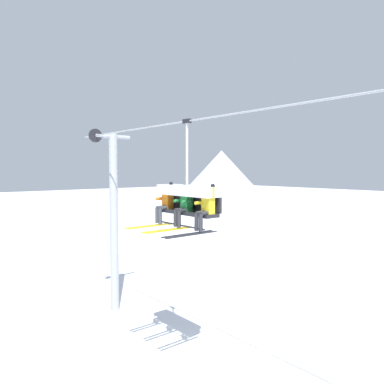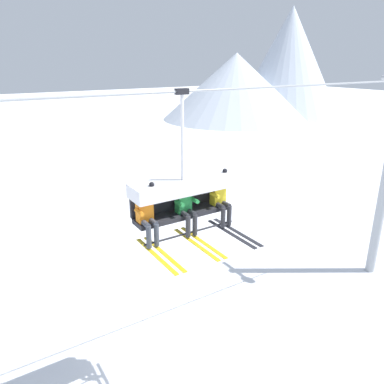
# 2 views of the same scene
# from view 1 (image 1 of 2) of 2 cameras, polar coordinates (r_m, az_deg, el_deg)

# --- Properties ---
(ground_plane) EXTENTS (200.00, 200.00, 0.00)m
(ground_plane) POSITION_cam_1_polar(r_m,az_deg,el_deg) (12.71, 3.77, -25.67)
(ground_plane) COLOR white
(mountain_peak_west) EXTENTS (17.31, 17.31, 9.34)m
(mountain_peak_west) POSITION_cam_1_polar(r_m,az_deg,el_deg) (64.12, 4.49, 2.16)
(mountain_peak_west) COLOR silver
(mountain_peak_west) RESTS_ON ground_plane
(lift_tower_near) EXTENTS (0.36, 1.88, 7.86)m
(lift_tower_near) POSITION_cam_1_polar(r_m,az_deg,el_deg) (16.55, -11.87, -3.85)
(lift_tower_near) COLOR #9EA3A8
(lift_tower_near) RESTS_ON ground_plane
(lift_cable) EXTENTS (17.44, 0.05, 0.05)m
(lift_cable) POSITION_cam_1_polar(r_m,az_deg,el_deg) (9.75, 5.54, 11.65)
(lift_cable) COLOR #9EA3A8
(chairlift_chair) EXTENTS (2.31, 0.74, 3.07)m
(chairlift_chair) POSITION_cam_1_polar(r_m,az_deg,el_deg) (10.97, -0.47, -0.43)
(chairlift_chair) COLOR #232328
(skier_orange) EXTENTS (0.48, 1.70, 1.34)m
(skier_orange) POSITION_cam_1_polar(r_m,az_deg,el_deg) (11.61, -4.22, -1.64)
(skier_orange) COLOR orange
(skier_green) EXTENTS (0.46, 1.70, 1.23)m
(skier_green) POSITION_cam_1_polar(r_m,az_deg,el_deg) (10.86, -1.37, -2.09)
(skier_green) COLOR #23843D
(skier_yellow) EXTENTS (0.48, 1.70, 1.34)m
(skier_yellow) POSITION_cam_1_polar(r_m,az_deg,el_deg) (10.14, 1.97, -2.38)
(skier_yellow) COLOR yellow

